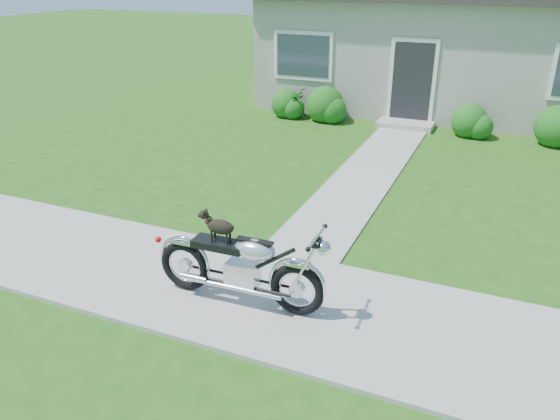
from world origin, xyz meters
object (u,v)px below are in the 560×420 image
object	(u,v)px
motorcycle_with_dog	(242,265)
potted_plant_left	(293,102)
house	(489,30)
potted_plant_right	(551,131)

from	to	relation	value
motorcycle_with_dog	potted_plant_left	bearing A→B (deg)	106.48
potted_plant_left	house	bearing A→B (deg)	36.83
potted_plant_left	motorcycle_with_dog	distance (m)	9.28
potted_plant_left	potted_plant_right	world-z (taller)	potted_plant_left
potted_plant_right	potted_plant_left	bearing A→B (deg)	180.00
house	potted_plant_left	distance (m)	6.01
potted_plant_left	motorcycle_with_dog	xyz separation A→B (m)	(2.90, -8.81, 0.15)
potted_plant_right	motorcycle_with_dog	size ratio (longest dim) A/B	0.29
house	potted_plant_left	size ratio (longest dim) A/B	15.80
potted_plant_left	potted_plant_right	bearing A→B (deg)	0.00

